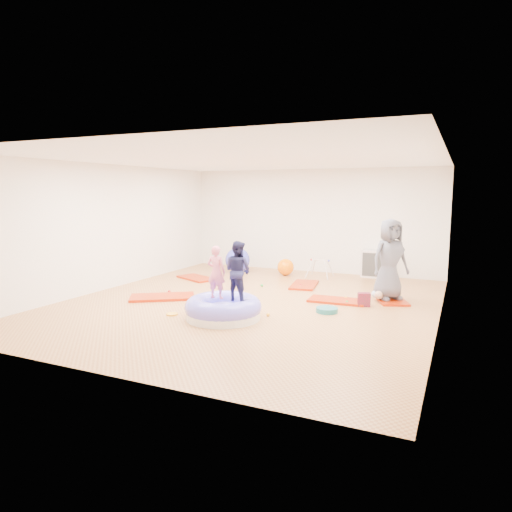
% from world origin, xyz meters
% --- Properties ---
extents(room, '(7.01, 8.01, 2.81)m').
position_xyz_m(room, '(0.00, 0.00, 1.40)').
color(room, tan).
rests_on(room, ground).
extents(gym_mat_front_left, '(1.44, 1.26, 0.05)m').
position_xyz_m(gym_mat_front_left, '(-1.81, -0.41, 0.03)').
color(gym_mat_front_left, '#9B1C00').
rests_on(gym_mat_front_left, ground).
extents(gym_mat_mid_left, '(1.20, 0.94, 0.04)m').
position_xyz_m(gym_mat_mid_left, '(-2.30, 1.71, 0.02)').
color(gym_mat_mid_left, '#9B1C00').
rests_on(gym_mat_mid_left, ground).
extents(gym_mat_center_back, '(0.73, 1.18, 0.05)m').
position_xyz_m(gym_mat_center_back, '(0.47, 2.01, 0.02)').
color(gym_mat_center_back, '#9B1C00').
rests_on(gym_mat_center_back, ground).
extents(gym_mat_right, '(1.15, 0.61, 0.05)m').
position_xyz_m(gym_mat_right, '(1.57, 0.80, 0.02)').
color(gym_mat_right, '#9B1C00').
rests_on(gym_mat_right, ground).
extents(gym_mat_rear_right, '(0.89, 1.18, 0.04)m').
position_xyz_m(gym_mat_rear_right, '(2.52, 1.36, 0.02)').
color(gym_mat_rear_right, '#9B1C00').
rests_on(gym_mat_rear_right, ground).
extents(inflatable_cushion, '(1.34, 1.34, 0.42)m').
position_xyz_m(inflatable_cushion, '(0.07, -1.23, 0.16)').
color(inflatable_cushion, silver).
rests_on(inflatable_cushion, ground).
extents(child_pink, '(0.35, 0.23, 0.93)m').
position_xyz_m(child_pink, '(-0.08, -1.19, 0.85)').
color(child_pink, pink).
rests_on(child_pink, inflatable_cushion).
extents(child_navy, '(0.57, 0.49, 1.03)m').
position_xyz_m(child_navy, '(0.33, -1.18, 0.90)').
color(child_navy, '#1D1D47').
rests_on(child_navy, inflatable_cushion).
extents(adult_caregiver, '(0.93, 0.91, 1.62)m').
position_xyz_m(adult_caregiver, '(2.49, 1.29, 0.85)').
color(adult_caregiver, '#525461').
rests_on(adult_caregiver, gym_mat_rear_right).
extents(infant, '(0.34, 0.35, 0.20)m').
position_xyz_m(infant, '(2.34, 1.15, 0.15)').
color(infant, '#ABC3D2').
rests_on(infant, gym_mat_rear_right).
extents(ball_pit_balls, '(3.83, 3.49, 0.07)m').
position_xyz_m(ball_pit_balls, '(-0.03, 0.23, 0.03)').
color(ball_pit_balls, red).
rests_on(ball_pit_balls, ground).
extents(exercise_ball_blue, '(0.67, 0.67, 0.67)m').
position_xyz_m(exercise_ball_blue, '(-1.79, 3.02, 0.34)').
color(exercise_ball_blue, '#393FD9').
rests_on(exercise_ball_blue, ground).
extents(exercise_ball_orange, '(0.44, 0.44, 0.44)m').
position_xyz_m(exercise_ball_orange, '(-0.43, 3.12, 0.22)').
color(exercise_ball_orange, '#FF7400').
rests_on(exercise_ball_orange, ground).
extents(infant_play_gym, '(0.62, 0.59, 0.47)m').
position_xyz_m(infant_play_gym, '(0.50, 3.13, 0.32)').
color(infant_play_gym, silver).
rests_on(infant_play_gym, ground).
extents(cube_shelf, '(0.70, 0.34, 0.70)m').
position_xyz_m(cube_shelf, '(1.78, 3.79, 0.35)').
color(cube_shelf, silver).
rests_on(cube_shelf, ground).
extents(balance_disc, '(0.40, 0.40, 0.09)m').
position_xyz_m(balance_disc, '(1.60, -0.08, 0.04)').
color(balance_disc, '#1F6F76').
rests_on(balance_disc, ground).
extents(backpack, '(0.27, 0.21, 0.27)m').
position_xyz_m(backpack, '(2.13, 0.64, 0.13)').
color(backpack, maroon).
rests_on(backpack, ground).
extents(yellow_toy, '(0.21, 0.21, 0.03)m').
position_xyz_m(yellow_toy, '(-0.87, -1.41, 0.02)').
color(yellow_toy, '#FFAF20').
rests_on(yellow_toy, ground).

